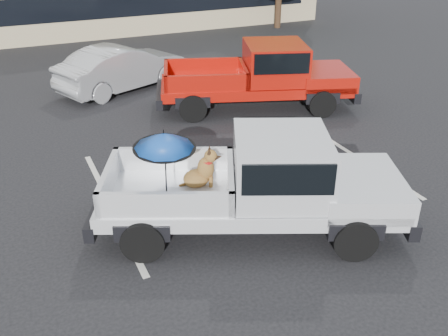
# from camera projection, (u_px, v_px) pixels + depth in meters

# --- Properties ---
(ground) EXTENTS (90.00, 90.00, 0.00)m
(ground) POSITION_uv_depth(u_px,v_px,m) (288.00, 221.00, 9.68)
(ground) COLOR black
(ground) RESTS_ON ground
(stripe_left) EXTENTS (0.12, 5.00, 0.01)m
(stripe_left) POSITION_uv_depth(u_px,v_px,m) (111.00, 205.00, 10.18)
(stripe_left) COLOR silver
(stripe_left) RESTS_ON ground
(stripe_right) EXTENTS (0.12, 5.00, 0.01)m
(stripe_right) POSITION_uv_depth(u_px,v_px,m) (350.00, 153.00, 12.40)
(stripe_right) COLOR silver
(stripe_right) RESTS_ON ground
(silver_pickup) EXTENTS (5.99, 4.11, 2.06)m
(silver_pickup) POSITION_uv_depth(u_px,v_px,m) (267.00, 179.00, 8.98)
(silver_pickup) COLOR black
(silver_pickup) RESTS_ON ground
(red_pickup) EXTENTS (6.25, 3.86, 1.95)m
(red_pickup) POSITION_uv_depth(u_px,v_px,m) (269.00, 73.00, 14.86)
(red_pickup) COLOR black
(red_pickup) RESTS_ON ground
(silver_sedan) EXTENTS (4.73, 3.16, 1.47)m
(silver_sedan) POSITION_uv_depth(u_px,v_px,m) (122.00, 68.00, 16.58)
(silver_sedan) COLOR #A4A7AB
(silver_sedan) RESTS_ON ground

